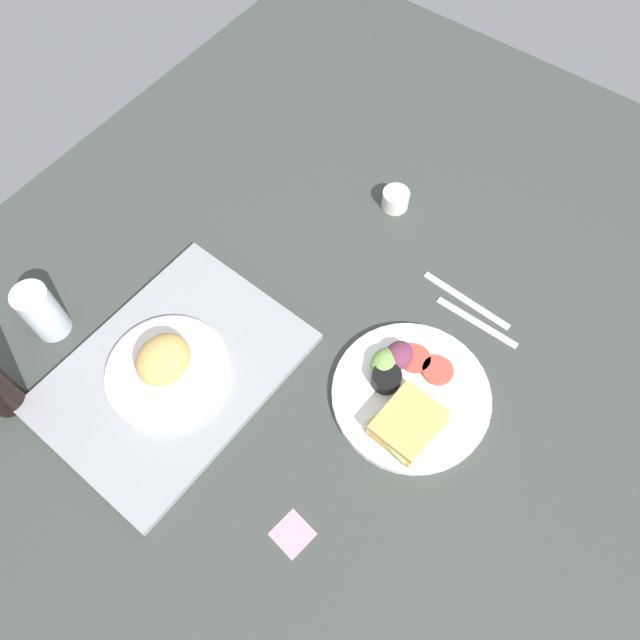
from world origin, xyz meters
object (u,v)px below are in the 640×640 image
knife (466,300)px  plate_with_salad (408,395)px  espresso_cup (395,199)px  sticky_note (293,534)px  serving_tray (172,372)px  bread_plate_near (166,366)px  fork (477,322)px  drinking_glass (42,312)px

knife → plate_with_salad: bearing=96.5°
espresso_cup → sticky_note: (-64.98, -23.32, -1.94)cm
serving_tray → bread_plate_near: (-0.43, 0.13, 3.44)cm
fork → sticky_note: 50.92cm
fork → sticky_note: (-50.72, 4.53, -0.19)cm
bread_plate_near → fork: (42.25, -38.80, -3.99)cm
bread_plate_near → plate_with_salad: bearing=-59.3°
plate_with_salad → knife: 23.76cm
bread_plate_near → knife: 57.22cm
drinking_glass → espresso_cup: 71.79cm
sticky_note → fork: bearing=-5.1°
plate_with_salad → drinking_glass: bearing=114.4°
bread_plate_near → drinking_glass: bearing=103.6°
serving_tray → drinking_glass: 25.79cm
serving_tray → plate_with_salad: 41.98cm
espresso_cup → knife: size_ratio=0.29×
bread_plate_near → knife: size_ratio=1.15×
drinking_glass → knife: drinking_glass is taller
fork → plate_with_salad: bearing=83.4°
espresso_cup → fork: size_ratio=0.33×
serving_tray → sticky_note: bearing=-104.6°
knife → sticky_note: (-53.72, 0.53, -0.19)cm
plate_with_salad → sticky_note: (-30.05, 2.11, -1.67)cm
bread_plate_near → drinking_glass: drinking_glass is taller
espresso_cup → knife: (-11.27, -23.85, -1.75)cm
serving_tray → bread_plate_near: 3.47cm
fork → serving_tray: bearing=47.3°
espresso_cup → knife: bearing=-115.3°
serving_tray → fork: size_ratio=2.65×
serving_tray → fork: bearing=-42.8°
bread_plate_near → plate_with_salad: size_ratio=0.78×
bread_plate_near → drinking_glass: 25.08cm
bread_plate_near → sticky_note: bearing=-103.9°
serving_tray → fork: serving_tray is taller
serving_tray → drinking_glass: size_ratio=3.73×
bread_plate_near → espresso_cup: 57.62cm
fork → sticky_note: fork is taller
espresso_cup → knife: espresso_cup is taller
knife → sticky_note: size_ratio=3.39×
knife → sticky_note: knife is taller
plate_with_salad → espresso_cup: (34.93, 25.43, 0.27)cm
serving_tray → sticky_note: (-8.89, -34.14, -0.74)cm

